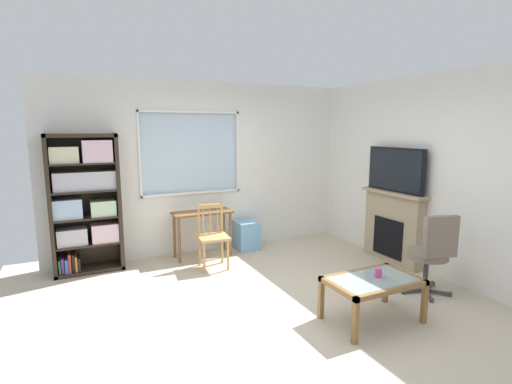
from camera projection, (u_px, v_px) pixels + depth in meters
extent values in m
cube|color=beige|center=(268.00, 305.00, 4.37)|extent=(5.82, 5.52, 0.02)
cube|color=silver|center=(205.00, 221.00, 6.30)|extent=(4.82, 0.12, 0.95)
cube|color=silver|center=(202.00, 96.00, 5.98)|extent=(4.82, 0.12, 0.46)
cube|color=silver|center=(87.00, 156.00, 5.39)|extent=(1.41, 0.12, 1.29)
cube|color=silver|center=(284.00, 150.00, 6.76)|extent=(1.84, 0.12, 1.29)
cube|color=silver|center=(190.00, 153.00, 6.03)|extent=(1.57, 0.02, 1.29)
cube|color=white|center=(192.00, 193.00, 6.07)|extent=(1.63, 0.06, 0.03)
cube|color=white|center=(190.00, 112.00, 5.87)|extent=(1.63, 0.06, 0.03)
cube|color=white|center=(139.00, 155.00, 5.64)|extent=(0.03, 0.06, 1.29)
cube|color=white|center=(237.00, 152.00, 6.31)|extent=(0.03, 0.06, 1.29)
cube|color=silver|center=(430.00, 175.00, 5.21)|extent=(0.12, 4.72, 2.69)
cube|color=#2D2319|center=(50.00, 207.00, 5.06)|extent=(0.05, 0.38, 1.90)
cube|color=#2D2319|center=(118.00, 201.00, 5.42)|extent=(0.05, 0.38, 1.90)
cube|color=#2D2319|center=(80.00, 135.00, 5.09)|extent=(0.90, 0.38, 0.05)
cube|color=#2D2319|center=(90.00, 269.00, 5.39)|extent=(0.90, 0.38, 0.05)
cube|color=#2D2319|center=(85.00, 202.00, 5.40)|extent=(0.90, 0.02, 1.90)
cube|color=#2D2319|center=(88.00, 243.00, 5.33)|extent=(0.85, 0.36, 0.02)
cube|color=#2D2319|center=(87.00, 217.00, 5.27)|extent=(0.85, 0.36, 0.02)
cube|color=#2D2319|center=(85.00, 191.00, 5.21)|extent=(0.85, 0.36, 0.02)
cube|color=#2D2319|center=(83.00, 163.00, 5.15)|extent=(0.85, 0.36, 0.02)
cube|color=#B2B2BC|center=(72.00, 236.00, 5.22)|extent=(0.37, 0.27, 0.23)
cube|color=beige|center=(105.00, 232.00, 5.39)|extent=(0.35, 0.31, 0.26)
cube|color=#9EBCDB|center=(68.00, 209.00, 5.14)|extent=(0.36, 0.28, 0.26)
cube|color=#B7D6B2|center=(103.00, 208.00, 5.34)|extent=(0.32, 0.29, 0.21)
cube|color=#B2B2BC|center=(85.00, 181.00, 5.19)|extent=(0.78, 0.27, 0.25)
cube|color=beige|center=(64.00, 155.00, 5.03)|extent=(0.35, 0.27, 0.21)
cube|color=beige|center=(97.00, 151.00, 5.20)|extent=(0.37, 0.32, 0.30)
cube|color=green|center=(60.00, 265.00, 5.19)|extent=(0.02, 0.24, 0.18)
cube|color=purple|center=(63.00, 264.00, 5.21)|extent=(0.03, 0.24, 0.20)
cube|color=#286BB2|center=(67.00, 264.00, 5.23)|extent=(0.04, 0.29, 0.19)
cube|color=red|center=(70.00, 261.00, 5.24)|extent=(0.03, 0.30, 0.26)
cube|color=black|center=(73.00, 261.00, 5.26)|extent=(0.04, 0.25, 0.24)
cube|color=orange|center=(76.00, 262.00, 5.28)|extent=(0.03, 0.27, 0.21)
cube|color=black|center=(79.00, 263.00, 5.30)|extent=(0.03, 0.28, 0.19)
cube|color=brown|center=(202.00, 212.00, 5.89)|extent=(0.91, 0.39, 0.03)
cylinder|color=brown|center=(179.00, 241.00, 5.64)|extent=(0.04, 0.04, 0.68)
cylinder|color=brown|center=(230.00, 234.00, 5.99)|extent=(0.04, 0.04, 0.68)
cylinder|color=brown|center=(174.00, 236.00, 5.90)|extent=(0.04, 0.04, 0.68)
cylinder|color=brown|center=(224.00, 230.00, 6.25)|extent=(0.04, 0.04, 0.68)
cube|color=tan|center=(213.00, 237.00, 5.43)|extent=(0.46, 0.44, 0.04)
cylinder|color=tan|center=(204.00, 258.00, 5.26)|extent=(0.04, 0.04, 0.43)
cylinder|color=tan|center=(228.00, 255.00, 5.38)|extent=(0.04, 0.04, 0.43)
cylinder|color=tan|center=(199.00, 251.00, 5.56)|extent=(0.04, 0.04, 0.43)
cylinder|color=tan|center=(222.00, 249.00, 5.67)|extent=(0.04, 0.04, 0.43)
cylinder|color=tan|center=(199.00, 220.00, 5.48)|extent=(0.04, 0.04, 0.45)
cylinder|color=tan|center=(222.00, 218.00, 5.60)|extent=(0.04, 0.04, 0.45)
cube|color=tan|center=(210.00, 206.00, 5.51)|extent=(0.36, 0.07, 0.06)
cylinder|color=tan|center=(203.00, 222.00, 5.51)|extent=(0.02, 0.02, 0.35)
cylinder|color=tan|center=(210.00, 221.00, 5.55)|extent=(0.02, 0.02, 0.35)
cylinder|color=tan|center=(217.00, 221.00, 5.58)|extent=(0.02, 0.02, 0.35)
cube|color=#72ADDB|center=(246.00, 235.00, 6.33)|extent=(0.35, 0.40, 0.47)
cube|color=tan|center=(393.00, 228.00, 5.68)|extent=(0.18, 1.00, 1.02)
cube|color=black|center=(388.00, 238.00, 5.66)|extent=(0.03, 0.55, 0.56)
cube|color=tan|center=(394.00, 193.00, 5.59)|extent=(0.26, 1.10, 0.04)
cube|color=black|center=(396.00, 170.00, 5.53)|extent=(0.05, 1.02, 0.64)
cube|color=black|center=(394.00, 170.00, 5.52)|extent=(0.01, 0.97, 0.59)
cylinder|color=#7A6B5B|center=(427.00, 254.00, 4.60)|extent=(0.48, 0.48, 0.09)
cube|color=#7A6B5B|center=(441.00, 237.00, 4.34)|extent=(0.41, 0.18, 0.48)
cylinder|color=#38383D|center=(426.00, 273.00, 4.64)|extent=(0.06, 0.06, 0.42)
cube|color=#38383D|center=(414.00, 291.00, 4.65)|extent=(0.28, 0.11, 0.03)
cylinder|color=#38383D|center=(403.00, 292.00, 4.63)|extent=(0.05, 0.05, 0.05)
cube|color=#38383D|center=(428.00, 295.00, 4.54)|extent=(0.18, 0.25, 0.03)
cylinder|color=#38383D|center=(432.00, 300.00, 4.40)|extent=(0.05, 0.05, 0.05)
cube|color=#38383D|center=(437.00, 292.00, 4.62)|extent=(0.20, 0.24, 0.03)
cylinder|color=#38383D|center=(450.00, 294.00, 4.56)|extent=(0.05, 0.05, 0.05)
cube|color=#38383D|center=(429.00, 286.00, 4.78)|extent=(0.27, 0.13, 0.03)
cylinder|color=#38383D|center=(433.00, 284.00, 4.88)|extent=(0.05, 0.05, 0.05)
cube|color=#38383D|center=(415.00, 286.00, 4.80)|extent=(0.05, 0.28, 0.03)
cylinder|color=#38383D|center=(406.00, 282.00, 4.92)|extent=(0.05, 0.05, 0.05)
cube|color=#8C9E99|center=(373.00, 279.00, 3.92)|extent=(0.84, 0.49, 0.02)
cube|color=brown|center=(393.00, 291.00, 3.68)|extent=(0.94, 0.05, 0.05)
cube|color=brown|center=(356.00, 272.00, 4.16)|extent=(0.94, 0.05, 0.05)
cube|color=brown|center=(338.00, 289.00, 3.73)|extent=(0.05, 0.59, 0.05)
cube|color=brown|center=(405.00, 274.00, 4.11)|extent=(0.05, 0.59, 0.05)
cube|color=brown|center=(355.00, 323.00, 3.53)|extent=(0.05, 0.05, 0.41)
cube|color=brown|center=(424.00, 304.00, 3.91)|extent=(0.05, 0.05, 0.41)
cube|color=brown|center=(321.00, 300.00, 4.01)|extent=(0.05, 0.05, 0.41)
cube|color=brown|center=(386.00, 285.00, 4.39)|extent=(0.05, 0.05, 0.41)
cylinder|color=#DB3D84|center=(378.00, 273.00, 3.95)|extent=(0.07, 0.07, 0.09)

